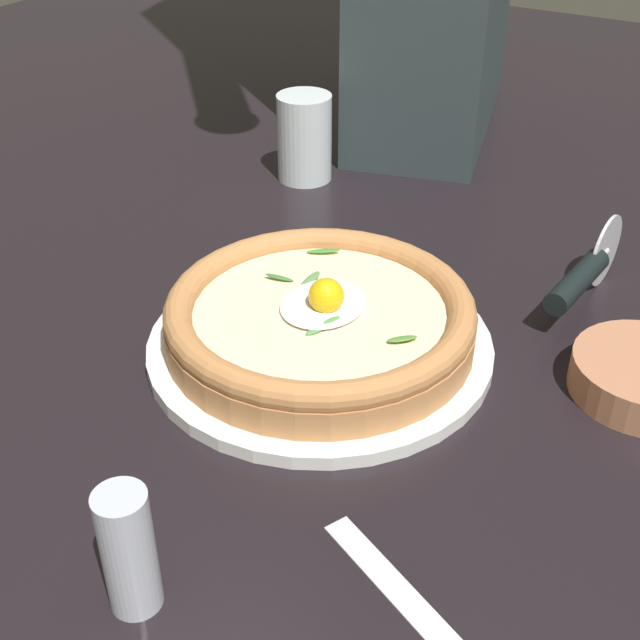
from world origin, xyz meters
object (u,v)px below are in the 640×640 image
(pizza, at_px, (320,317))
(pepper_shaker, at_px, (127,550))
(drinking_glass, at_px, (304,144))
(pizza_cutter, at_px, (584,273))

(pizza, bearing_deg, pepper_shaker, -173.01)
(drinking_glass, relative_size, pepper_shaker, 1.16)
(pizza, bearing_deg, drinking_glass, 33.34)
(pizza_cutter, height_order, pepper_shaker, pepper_shaker)
(pizza, xyz_separation_m, pepper_shaker, (-0.28, -0.03, 0.01))
(pizza, height_order, pizza_cutter, pizza)
(pizza_cutter, bearing_deg, pizza, 137.04)
(pizza_cutter, bearing_deg, pepper_shaker, 163.55)
(drinking_glass, bearing_deg, pizza, -146.66)
(pizza, distance_m, drinking_glass, 0.36)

